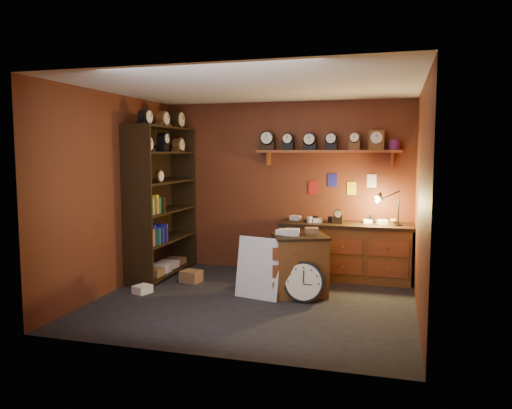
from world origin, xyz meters
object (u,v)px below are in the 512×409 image
object	(u,v)px
shelving_unit	(160,195)
big_round_clock	(304,282)
workbench	(345,248)
low_cabinet	(300,263)

from	to	relation	value
shelving_unit	big_round_clock	world-z (taller)	shelving_unit
workbench	big_round_clock	xyz separation A→B (m)	(-0.39, -1.33, -0.21)
big_round_clock	shelving_unit	bearing A→B (deg)	160.91
shelving_unit	big_round_clock	distance (m)	2.74
big_round_clock	low_cabinet	bearing A→B (deg)	109.99
shelving_unit	big_round_clock	size ratio (longest dim) A/B	4.89
big_round_clock	workbench	bearing A→B (deg)	73.60
low_cabinet	big_round_clock	bearing A→B (deg)	-92.51
workbench	low_cabinet	xyz separation A→B (m)	(-0.50, -1.02, -0.04)
low_cabinet	big_round_clock	xyz separation A→B (m)	(0.11, -0.31, -0.18)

